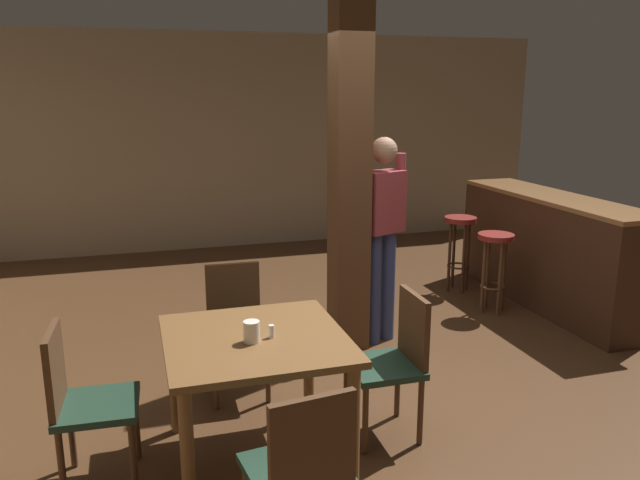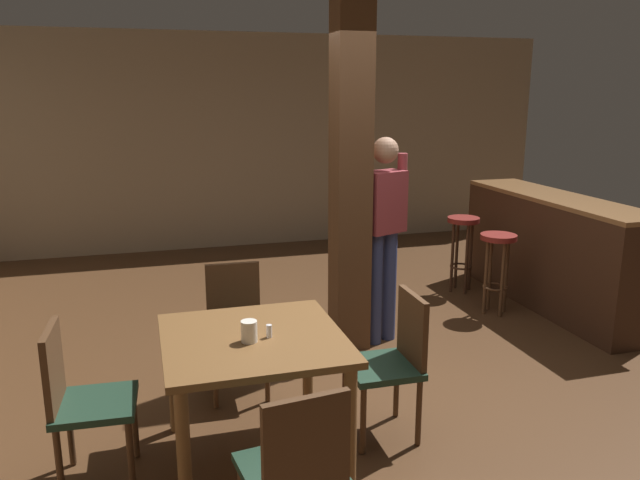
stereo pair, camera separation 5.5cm
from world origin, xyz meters
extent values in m
plane|color=#4C301C|center=(0.00, 0.00, 0.00)|extent=(10.80, 10.80, 0.00)
cube|color=gray|center=(0.00, 4.50, 1.40)|extent=(8.00, 0.10, 2.80)
cube|color=#4C301C|center=(-0.05, 0.80, 1.40)|extent=(0.28, 0.28, 2.80)
cube|color=brown|center=(-1.09, -0.60, 0.73)|extent=(1.00, 1.00, 0.04)
cylinder|color=brown|center=(-0.66, -0.17, 0.36)|extent=(0.07, 0.07, 0.71)
cylinder|color=brown|center=(-1.52, -0.17, 0.36)|extent=(0.07, 0.07, 0.71)
cylinder|color=brown|center=(-0.66, -1.03, 0.36)|extent=(0.07, 0.07, 0.71)
cylinder|color=brown|center=(-1.52, -1.03, 0.36)|extent=(0.07, 0.07, 0.71)
cube|color=#1E3828|center=(-1.94, -0.58, 0.45)|extent=(0.44, 0.44, 0.04)
cube|color=#4C301C|center=(-2.14, -0.57, 0.68)|extent=(0.06, 0.38, 0.45)
cylinder|color=#4C301C|center=(-1.76, -0.41, 0.23)|extent=(0.04, 0.04, 0.43)
cylinder|color=#4C301C|center=(-1.78, -0.76, 0.23)|extent=(0.04, 0.04, 0.43)
cylinder|color=#4C301C|center=(-2.11, -0.39, 0.23)|extent=(0.04, 0.04, 0.43)
cylinder|color=#4C301C|center=(-2.13, -0.74, 0.23)|extent=(0.04, 0.04, 0.43)
cube|color=#1E3828|center=(-0.31, -0.58, 0.45)|extent=(0.43, 0.43, 0.04)
cube|color=#4C301C|center=(-0.12, -0.58, 0.68)|extent=(0.04, 0.38, 0.45)
cylinder|color=#4C301C|center=(-0.48, -0.75, 0.23)|extent=(0.04, 0.04, 0.43)
cylinder|color=#4C301C|center=(-0.48, -0.40, 0.23)|extent=(0.04, 0.04, 0.43)
cylinder|color=#4C301C|center=(-0.13, -0.75, 0.23)|extent=(0.04, 0.04, 0.43)
cylinder|color=#4C301C|center=(-0.13, -0.40, 0.23)|extent=(0.04, 0.04, 0.43)
cube|color=#1E3828|center=(-1.06, 0.20, 0.45)|extent=(0.43, 0.43, 0.04)
cube|color=#4C301C|center=(-1.06, 0.39, 0.68)|extent=(0.38, 0.05, 0.45)
cylinder|color=#4C301C|center=(-0.90, 0.02, 0.23)|extent=(0.04, 0.04, 0.43)
cylinder|color=#4C301C|center=(-1.25, 0.03, 0.23)|extent=(0.04, 0.04, 0.43)
cylinder|color=#4C301C|center=(-0.88, 0.37, 0.23)|extent=(0.04, 0.04, 0.43)
cylinder|color=#4C301C|center=(-1.23, 0.38, 0.23)|extent=(0.04, 0.04, 0.43)
cube|color=#1E3828|center=(-1.08, -1.45, 0.45)|extent=(0.47, 0.47, 0.04)
cube|color=#4C301C|center=(-1.06, -1.64, 0.68)|extent=(0.38, 0.08, 0.45)
cylinder|color=silver|center=(-1.12, -0.67, 0.81)|extent=(0.09, 0.09, 0.12)
cylinder|color=silver|center=(-1.01, -0.64, 0.79)|extent=(0.03, 0.03, 0.07)
cube|color=maroon|center=(0.25, 0.81, 1.20)|extent=(0.39, 0.31, 0.50)
sphere|color=#997056|center=(0.25, 0.81, 1.61)|extent=(0.27, 0.27, 0.21)
cylinder|color=navy|center=(0.32, 0.84, 0.47)|extent=(0.16, 0.16, 0.95)
cylinder|color=navy|center=(0.17, 0.78, 0.47)|extent=(0.16, 0.16, 0.95)
cylinder|color=maroon|center=(0.43, 0.88, 1.35)|extent=(0.10, 0.10, 0.46)
cylinder|color=maroon|center=(0.07, 0.74, 1.35)|extent=(0.10, 0.10, 0.46)
cube|color=brown|center=(2.20, 1.20, 1.07)|extent=(0.56, 2.37, 0.04)
cube|color=#382114|center=(2.10, 1.20, 0.53)|extent=(0.36, 2.37, 1.05)
cylinder|color=maroon|center=(1.53, 1.14, 0.75)|extent=(0.33, 0.33, 0.05)
torus|color=#4C301C|center=(1.53, 1.14, 0.26)|extent=(0.24, 0.24, 0.02)
cylinder|color=#4C301C|center=(1.53, 1.25, 0.36)|extent=(0.03, 0.03, 0.72)
cylinder|color=#4C301C|center=(1.53, 1.03, 0.36)|extent=(0.03, 0.03, 0.72)
cylinder|color=#4C301C|center=(1.64, 1.14, 0.36)|extent=(0.03, 0.03, 0.72)
cylinder|color=#4C301C|center=(1.42, 1.14, 0.36)|extent=(0.03, 0.03, 0.72)
cylinder|color=maroon|center=(1.55, 1.83, 0.77)|extent=(0.33, 0.33, 0.05)
torus|color=#382114|center=(1.55, 1.83, 0.27)|extent=(0.23, 0.23, 0.02)
cylinder|color=#382114|center=(1.55, 1.94, 0.37)|extent=(0.03, 0.03, 0.75)
cylinder|color=#382114|center=(1.55, 1.72, 0.37)|extent=(0.03, 0.03, 0.75)
cylinder|color=#382114|center=(1.66, 1.83, 0.37)|extent=(0.03, 0.03, 0.75)
cylinder|color=#382114|center=(1.44, 1.83, 0.37)|extent=(0.03, 0.03, 0.75)
camera|label=1|loc=(-1.69, -3.80, 2.09)|focal=35.00mm
camera|label=2|loc=(-1.63, -3.82, 2.09)|focal=35.00mm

